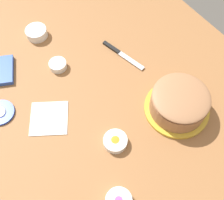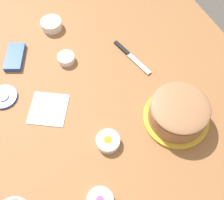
% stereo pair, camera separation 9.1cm
% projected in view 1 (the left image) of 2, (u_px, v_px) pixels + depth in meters
% --- Properties ---
extents(ground_plane, '(1.54, 1.54, 0.00)m').
position_uv_depth(ground_plane, '(78.00, 101.00, 1.18)').
color(ground_plane, '#936038').
extents(frosted_cake, '(0.26, 0.26, 0.12)m').
position_uv_depth(frosted_cake, '(179.00, 103.00, 1.11)').
color(frosted_cake, gold).
rests_on(frosted_cake, ground_plane).
extents(frosting_tub_lid, '(0.12, 0.12, 0.02)m').
position_uv_depth(frosting_tub_lid, '(0.00, 112.00, 1.14)').
color(frosting_tub_lid, '#233DAD').
rests_on(frosting_tub_lid, ground_plane).
extents(spreading_knife, '(0.23, 0.08, 0.01)m').
position_uv_depth(spreading_knife, '(119.00, 53.00, 1.30)').
color(spreading_knife, silver).
rests_on(spreading_knife, ground_plane).
extents(sprinkle_bowl_orange, '(0.09, 0.09, 0.03)m').
position_uv_depth(sprinkle_bowl_orange, '(115.00, 141.00, 1.07)').
color(sprinkle_bowl_orange, white).
rests_on(sprinkle_bowl_orange, ground_plane).
extents(sprinkle_bowl_green, '(0.08, 0.08, 0.03)m').
position_uv_depth(sprinkle_bowl_green, '(58.00, 65.00, 1.25)').
color(sprinkle_bowl_green, white).
rests_on(sprinkle_bowl_green, ground_plane).
extents(sprinkle_bowl_pink, '(0.10, 0.10, 0.04)m').
position_uv_depth(sprinkle_bowl_pink, '(36.00, 33.00, 1.34)').
color(sprinkle_bowl_pink, white).
rests_on(sprinkle_bowl_pink, ground_plane).
extents(candy_box_lower, '(0.17, 0.13, 0.02)m').
position_uv_depth(candy_box_lower, '(4.00, 70.00, 1.24)').
color(candy_box_lower, '#2D51B2').
rests_on(candy_box_lower, ground_plane).
extents(paper_napkin, '(0.21, 0.21, 0.01)m').
position_uv_depth(paper_napkin, '(49.00, 119.00, 1.13)').
color(paper_napkin, white).
rests_on(paper_napkin, ground_plane).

